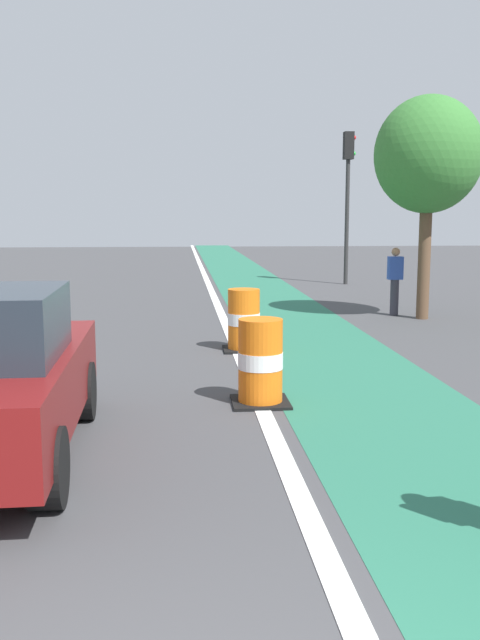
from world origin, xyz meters
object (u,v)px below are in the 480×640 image
object	(u,v)px
traffic_barrel_mid	(244,321)
pedestrian_crossing	(395,279)
traffic_barrel_front	(260,363)
traffic_light_corner	(348,181)
street_tree_sidewalk	(428,156)

from	to	relation	value
traffic_barrel_mid	pedestrian_crossing	size ratio (longest dim) A/B	0.68
traffic_barrel_front	traffic_light_corner	distance (m)	16.11
traffic_barrel_front	street_tree_sidewalk	distance (m)	8.93
traffic_light_corner	street_tree_sidewalk	xyz separation A→B (m)	(-0.14, -8.11, 0.17)
traffic_light_corner	pedestrian_crossing	distance (m)	8.02
street_tree_sidewalk	traffic_barrel_front	bearing A→B (deg)	-123.07
pedestrian_crossing	traffic_light_corner	bearing A→B (deg)	85.23
pedestrian_crossing	traffic_barrel_mid	bearing A→B (deg)	-134.60
traffic_light_corner	traffic_barrel_mid	bearing A→B (deg)	-111.62
pedestrian_crossing	street_tree_sidewalk	xyz separation A→B (m)	(0.49, -0.56, 2.80)
street_tree_sidewalk	pedestrian_crossing	bearing A→B (deg)	131.29
street_tree_sidewalk	traffic_light_corner	bearing A→B (deg)	89.03
traffic_barrel_front	pedestrian_crossing	xyz separation A→B (m)	(4.07, 7.56, 0.33)
traffic_barrel_mid	pedestrian_crossing	distance (m)	5.64
pedestrian_crossing	street_tree_sidewalk	distance (m)	2.90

